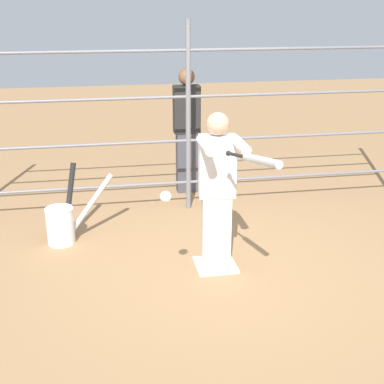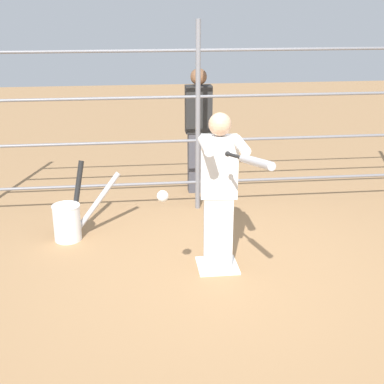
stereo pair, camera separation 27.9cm
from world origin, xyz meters
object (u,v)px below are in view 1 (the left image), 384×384
baseball_bat_swinging (257,160)px  batter (217,187)px  softball_in_flight (166,197)px  bat_bucket (63,222)px  bystander_behind_fence (187,129)px

baseball_bat_swinging → batter: bearing=-84.2°
softball_in_flight → bat_bucket: size_ratio=0.11×
batter → baseball_bat_swinging: (-0.09, 0.92, 0.54)m
softball_in_flight → batter: bearing=-132.7°
bystander_behind_fence → softball_in_flight: bearing=77.1°
batter → bystander_behind_fence: size_ratio=0.93×
batter → bat_bucket: bearing=-29.4°
baseball_bat_swinging → softball_in_flight: 0.82m
softball_in_flight → bystander_behind_fence: (-0.66, -2.87, -0.14)m
bat_bucket → bystander_behind_fence: (-1.61, -1.40, 0.64)m
softball_in_flight → bat_bucket: bearing=-57.3°
bystander_behind_fence → batter: bearing=87.8°
bat_bucket → batter: bearing=150.6°
bat_bucket → bystander_behind_fence: size_ratio=0.50×
baseball_bat_swinging → bat_bucket: size_ratio=1.06×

